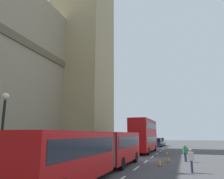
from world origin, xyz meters
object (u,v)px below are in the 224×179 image
Objects in this scene: traffic_cone_west at (160,163)px; pedestrian_by_kerb at (185,152)px; double_decker_bus at (144,134)px; sedan_lead at (157,143)px; traffic_cone_east at (167,153)px; traffic_cone_middle at (168,159)px; articulated_bus at (99,148)px; street_lamp at (2,129)px; sedan_trailing at (161,142)px; pedestrian_near_cones at (191,160)px.

traffic_cone_west is 0.34× the size of pedestrian_by_kerb.
double_decker_bus is 15.34m from sedan_lead.
traffic_cone_east is at bearing -169.66° from sedan_lead.
traffic_cone_middle is at bearing -10.15° from traffic_cone_west.
articulated_bus is 28.87× the size of traffic_cone_middle.
articulated_bus is 3.18× the size of street_lamp.
articulated_bus is 28.87× the size of traffic_cone_west.
sedan_trailing is 31.25m from traffic_cone_middle.
double_decker_bus is 2.46× the size of sedan_lead.
sedan_lead is at bearing 13.09° from pedestrian_by_kerb.
pedestrian_by_kerb is (-9.37, -5.85, -1.80)m from double_decker_bus.
pedestrian_near_cones is (6.95, -10.78, -2.14)m from street_lamp.
sedan_lead is 7.59× the size of traffic_cone_west.
sedan_lead is 2.60× the size of pedestrian_near_cones.
traffic_cone_west is at bearing -172.83° from sedan_lead.
double_decker_bus is 5.37m from traffic_cone_east.
street_lamp is 17.08m from pedestrian_by_kerb.
sedan_trailing is 34.08m from traffic_cone_west.
traffic_cone_east is at bearing 1.09° from traffic_cone_west.
articulated_bus reaches higher than sedan_trailing.
pedestrian_by_kerb is (8.93, -5.85, -0.83)m from articulated_bus.
sedan_lead is at bearing -0.22° from articulated_bus.
pedestrian_near_cones is (-31.07, -6.14, -0.00)m from sedan_lead.
pedestrian_near_cones is (-15.83, -6.27, -1.80)m from double_decker_bus.
traffic_cone_west is (-28.33, -3.56, -0.63)m from sedan_lead.
traffic_cone_middle is 6.03m from pedestrian_near_cones.
pedestrian_near_cones is 1.00× the size of pedestrian_by_kerb.
traffic_cone_east is (-24.06, -3.26, -0.63)m from sedan_trailing.
sedan_trailing is at bearing -0.70° from double_decker_bus.
traffic_cone_middle is 0.11× the size of street_lamp.
pedestrian_near_cones is at bearing -68.54° from articulated_bus.
traffic_cone_middle is (2.90, -0.52, 0.00)m from traffic_cone_west.
pedestrian_near_cones is at bearing -170.67° from sedan_trailing.
articulated_bus is at bearing -45.15° from street_lamp.
traffic_cone_west and traffic_cone_middle have the same top height.
double_decker_bus is at bearing 22.48° from traffic_cone_middle.
street_lamp reaches higher than traffic_cone_west.
double_decker_bus is 6.39× the size of pedestrian_by_kerb.
articulated_bus is at bearing 144.60° from traffic_cone_west.
pedestrian_by_kerb is at bearing -63.20° from traffic_cone_middle.
pedestrian_near_cones reaches higher than traffic_cone_middle.
street_lamp is (-19.52, 8.01, 2.77)m from traffic_cone_east.
traffic_cone_east is 21.28m from street_lamp.
articulated_bus is 9.91× the size of pedestrian_near_cones.
sedan_lead is 5.57m from sedan_trailing.
traffic_cone_middle is at bearing 116.80° from pedestrian_by_kerb.
pedestrian_by_kerb is at bearing -148.00° from double_decker_bus.
sedan_lead is (15.24, -0.13, -1.80)m from double_decker_bus.
double_decker_bus is 20.88m from sedan_trailing.
sedan_lead is at bearing -6.96° from street_lamp.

